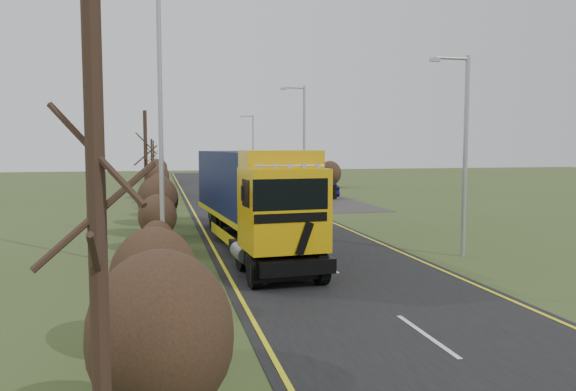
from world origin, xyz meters
The scene contains 14 objects.
ground centered at (0.00, 0.00, 0.00)m, with size 160.00×160.00×0.00m, color #384A1F.
road centered at (0.00, 10.00, 0.01)m, with size 8.00×120.00×0.02m, color black.
layby centered at (6.50, 20.00, 0.01)m, with size 6.00×18.00×0.02m, color #2C2927.
lane_markings centered at (0.00, 9.69, 0.03)m, with size 7.52×116.00×0.01m.
hedgerow centered at (-6.00, 7.89, 1.62)m, with size 2.24×102.04×6.05m.
lorry centered at (-2.05, 0.07, 2.40)m, with size 3.51×15.33×4.23m.
car_red_hatchback centered at (4.80, 18.15, 0.75)m, with size 1.78×4.43×1.51m, color #9F1507.
car_blue_sedan centered at (7.62, 22.16, 0.72)m, with size 1.53×4.38×1.44m, color black.
streetlight_near centered at (5.71, -3.65, 4.29)m, with size 1.68×0.18×7.85m.
streetlight_mid centered at (4.49, 16.70, 4.82)m, with size 1.87×0.18×8.77m.
streetlight_far centered at (5.70, 46.78, 4.54)m, with size 1.77×0.18×8.28m.
left_pole centered at (-5.82, -3.89, 5.43)m, with size 0.16×0.16×10.86m, color #9B9EA1.
speed_sign centered at (4.29, 13.50, 1.43)m, with size 0.57×0.10×2.08m.
warning_board centered at (4.20, 24.35, 1.24)m, with size 0.77×0.11×2.02m.
Camera 1 is at (-5.93, -23.51, 4.35)m, focal length 35.00 mm.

